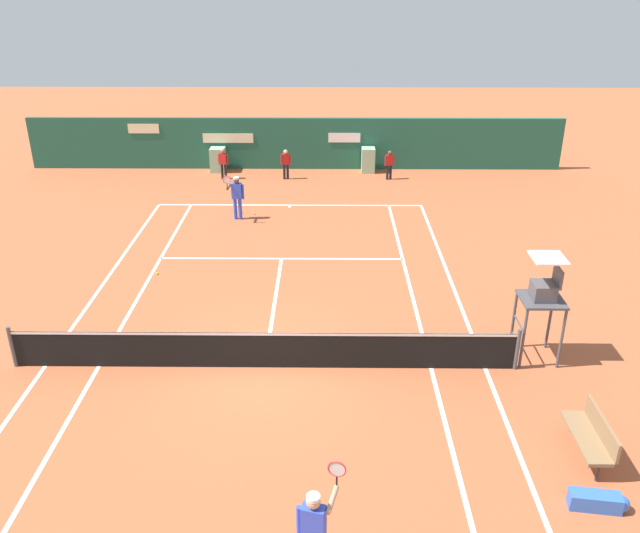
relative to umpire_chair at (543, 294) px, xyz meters
name	(u,v)px	position (x,y,z in m)	size (l,w,h in m)	color
ground_plane	(267,354)	(-6.59, 0.05, -1.73)	(80.00, 80.00, 0.01)	#B25633
tennis_net	(264,349)	(-6.59, -0.52, -1.23)	(12.10, 0.10, 1.07)	#4C4C51
sponsor_back_wall	(295,144)	(-6.62, 16.44, -0.57)	(25.00, 1.02, 2.40)	#1E5642
umpire_chair	(543,294)	(0.00, 0.00, 0.00)	(1.00, 1.00, 2.70)	#47474C
player_bench	(592,434)	(0.06, -3.54, -1.23)	(0.54, 1.59, 0.88)	#38383D
equipment_bag	(601,502)	(-0.25, -4.95, -1.58)	(1.05, 0.42, 0.32)	blue
player_on_baseline	(237,194)	(-8.49, 9.56, -0.74)	(0.69, 0.68, 1.88)	blue
player_near_side	(314,526)	(-5.29, -6.33, -0.75)	(0.77, 0.67, 1.85)	blue
ball_kid_left_post	(286,162)	(-6.95, 14.74, -0.96)	(0.45, 0.21, 1.35)	black
ball_kid_centre_post	(223,162)	(-9.76, 14.74, -0.95)	(0.45, 0.23, 1.37)	black
ball_kid_right_post	(389,163)	(-2.29, 14.74, -0.98)	(0.43, 0.22, 1.32)	black
tennis_ball_near_service_line	(254,214)	(-7.93, 10.08, -1.70)	(0.07, 0.07, 0.07)	#CCE033
tennis_ball_by_sideline	(157,273)	(-10.41, 4.63, -1.70)	(0.07, 0.07, 0.07)	#CCE033
tennis_ball_mid_court	(242,212)	(-8.43, 10.24, -1.70)	(0.07, 0.07, 0.07)	#CCE033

